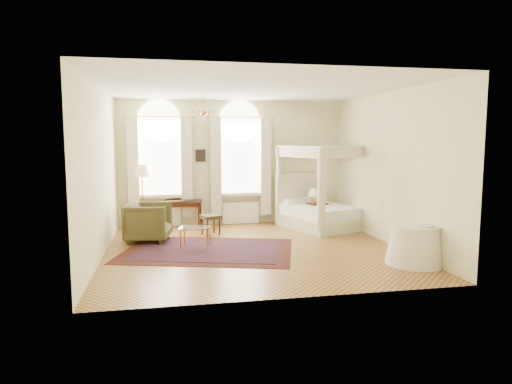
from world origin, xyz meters
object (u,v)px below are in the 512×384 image
(side_table, at_px, (415,245))
(floor_lamp, at_px, (142,174))
(stool, at_px, (211,218))
(armchair, at_px, (149,222))
(writing_desk, at_px, (183,204))
(nightstand, at_px, (317,215))
(coffee_table, at_px, (195,229))
(canopy_bed, at_px, (321,209))

(side_table, bearing_deg, floor_lamp, 139.10)
(stool, relative_size, armchair, 0.55)
(writing_desk, xyz_separation_m, armchair, (-0.84, -1.50, -0.17))
(nightstand, relative_size, coffee_table, 0.83)
(coffee_table, relative_size, side_table, 0.70)
(writing_desk, height_order, coffee_table, writing_desk)
(coffee_table, distance_m, floor_lamp, 2.77)
(nightstand, relative_size, floor_lamp, 0.37)
(floor_lamp, bearing_deg, coffee_table, -62.88)
(nightstand, xyz_separation_m, floor_lamp, (-4.46, 0.54, 1.10))
(canopy_bed, distance_m, nightstand, 0.28)
(nightstand, distance_m, armchair, 4.38)
(nightstand, height_order, writing_desk, writing_desk)
(stool, height_order, armchair, armchair)
(writing_desk, bearing_deg, coffee_table, -86.11)
(nightstand, bearing_deg, stool, -169.01)
(nightstand, xyz_separation_m, coffee_table, (-3.28, -1.76, 0.09))
(canopy_bed, bearing_deg, nightstand, 100.06)
(floor_lamp, bearing_deg, stool, -34.06)
(writing_desk, distance_m, armchair, 1.72)
(writing_desk, relative_size, armchair, 1.07)
(coffee_table, bearing_deg, stool, 69.85)
(stool, distance_m, floor_lamp, 2.20)
(armchair, height_order, side_table, armchair)
(stool, bearing_deg, side_table, -43.72)
(armchair, bearing_deg, floor_lamp, 17.13)
(canopy_bed, distance_m, coffee_table, 3.66)
(writing_desk, distance_m, side_table, 5.95)
(nightstand, height_order, armchair, armchair)
(nightstand, bearing_deg, side_table, -81.20)
(canopy_bed, relative_size, stool, 4.46)
(canopy_bed, bearing_deg, armchair, -170.32)
(stool, relative_size, floor_lamp, 0.32)
(armchair, bearing_deg, side_table, -110.59)
(writing_desk, relative_size, floor_lamp, 0.62)
(canopy_bed, xyz_separation_m, stool, (-2.88, -0.33, -0.08))
(stool, xyz_separation_m, armchair, (-1.43, -0.40, 0.03))
(floor_lamp, distance_m, side_table, 6.76)
(canopy_bed, height_order, side_table, canopy_bed)
(writing_desk, bearing_deg, side_table, -47.36)
(writing_desk, relative_size, stool, 1.93)
(writing_desk, xyz_separation_m, floor_lamp, (-1.02, 0.00, 0.80))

